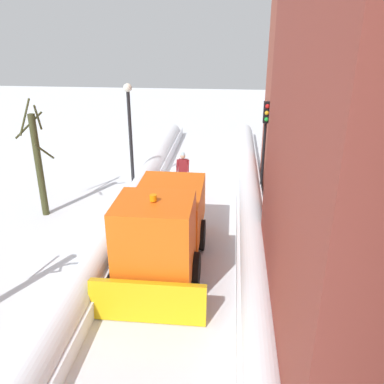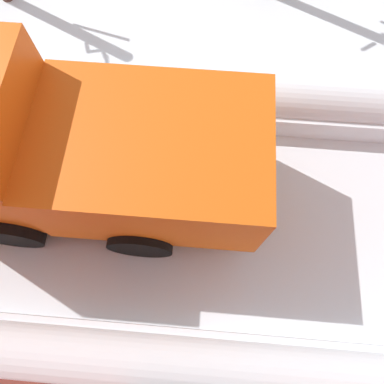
% 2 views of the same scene
% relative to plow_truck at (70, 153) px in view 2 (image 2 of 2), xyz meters
% --- Properties ---
extents(ground_plane, '(80.00, 80.00, 0.00)m').
position_rel_plow_truck_xyz_m(ground_plane, '(-0.48, 1.08, -1.48)').
color(ground_plane, white).
extents(snowbank_right, '(1.10, 36.00, 0.97)m').
position_rel_plow_truck_xyz_m(snowbank_right, '(1.99, 1.08, -1.06)').
color(snowbank_right, white).
rests_on(snowbank_right, ground).
extents(plow_truck, '(3.20, 5.98, 3.12)m').
position_rel_plow_truck_xyz_m(plow_truck, '(0.00, 0.00, 0.00)').
color(plow_truck, orange).
rests_on(plow_truck, ground).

